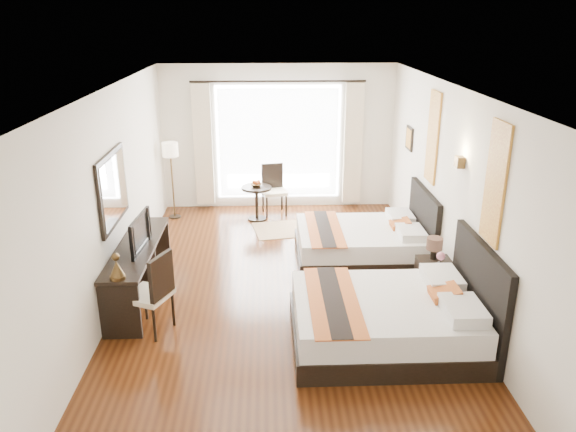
{
  "coord_description": "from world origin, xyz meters",
  "views": [
    {
      "loc": [
        -0.23,
        -7.04,
        3.68
      ],
      "look_at": [
        0.05,
        0.17,
        1.07
      ],
      "focal_mm": 35.0,
      "sensor_mm": 36.0,
      "label": 1
    }
  ],
  "objects_px": {
    "bed_near": "(392,318)",
    "nightstand": "(435,281)",
    "bed_far": "(365,242)",
    "window_chair": "(274,199)",
    "console_desk": "(139,271)",
    "table_lamp": "(434,245)",
    "vase": "(440,267)",
    "television": "(134,233)",
    "side_table": "(257,203)",
    "floor_lamp": "(170,155)",
    "desk_chair": "(151,308)",
    "fruit_bowl": "(256,185)"
  },
  "relations": [
    {
      "from": "bed_near",
      "to": "nightstand",
      "type": "height_order",
      "value": "bed_near"
    },
    {
      "from": "bed_far",
      "to": "window_chair",
      "type": "xyz_separation_m",
      "value": [
        -1.39,
        2.2,
        -0.0
      ]
    },
    {
      "from": "console_desk",
      "to": "table_lamp",
      "type": "bearing_deg",
      "value": -1.57
    },
    {
      "from": "nightstand",
      "to": "vase",
      "type": "bearing_deg",
      "value": -96.47
    },
    {
      "from": "nightstand",
      "to": "television",
      "type": "xyz_separation_m",
      "value": [
        -4.0,
        0.11,
        0.72
      ]
    },
    {
      "from": "bed_near",
      "to": "vase",
      "type": "xyz_separation_m",
      "value": [
        0.8,
        0.86,
        0.24
      ]
    },
    {
      "from": "television",
      "to": "side_table",
      "type": "relative_size",
      "value": 1.25
    },
    {
      "from": "window_chair",
      "to": "vase",
      "type": "bearing_deg",
      "value": 18.07
    },
    {
      "from": "floor_lamp",
      "to": "side_table",
      "type": "relative_size",
      "value": 2.24
    },
    {
      "from": "table_lamp",
      "to": "vase",
      "type": "height_order",
      "value": "table_lamp"
    },
    {
      "from": "television",
      "to": "nightstand",
      "type": "bearing_deg",
      "value": -87.14
    },
    {
      "from": "bed_far",
      "to": "table_lamp",
      "type": "relative_size",
      "value": 5.85
    },
    {
      "from": "table_lamp",
      "to": "floor_lamp",
      "type": "relative_size",
      "value": 0.24
    },
    {
      "from": "nightstand",
      "to": "desk_chair",
      "type": "xyz_separation_m",
      "value": [
        -3.69,
        -0.67,
        0.05
      ]
    },
    {
      "from": "bed_far",
      "to": "fruit_bowl",
      "type": "height_order",
      "value": "bed_far"
    },
    {
      "from": "floor_lamp",
      "to": "window_chair",
      "type": "relative_size",
      "value": 1.51
    },
    {
      "from": "console_desk",
      "to": "desk_chair",
      "type": "height_order",
      "value": "desk_chair"
    },
    {
      "from": "vase",
      "to": "desk_chair",
      "type": "xyz_separation_m",
      "value": [
        -3.67,
        -0.49,
        -0.25
      ]
    },
    {
      "from": "bed_near",
      "to": "vase",
      "type": "height_order",
      "value": "bed_near"
    },
    {
      "from": "nightstand",
      "to": "desk_chair",
      "type": "relative_size",
      "value": 0.54
    },
    {
      "from": "vase",
      "to": "window_chair",
      "type": "relative_size",
      "value": 0.13
    },
    {
      "from": "bed_far",
      "to": "vase",
      "type": "height_order",
      "value": "bed_far"
    },
    {
      "from": "console_desk",
      "to": "fruit_bowl",
      "type": "relative_size",
      "value": 10.81
    },
    {
      "from": "floor_lamp",
      "to": "side_table",
      "type": "height_order",
      "value": "floor_lamp"
    },
    {
      "from": "desk_chair",
      "to": "floor_lamp",
      "type": "height_order",
      "value": "floor_lamp"
    },
    {
      "from": "table_lamp",
      "to": "fruit_bowl",
      "type": "relative_size",
      "value": 1.69
    },
    {
      "from": "console_desk",
      "to": "desk_chair",
      "type": "xyz_separation_m",
      "value": [
        0.33,
        -0.91,
        -0.06
      ]
    },
    {
      "from": "console_desk",
      "to": "floor_lamp",
      "type": "relative_size",
      "value": 1.51
    },
    {
      "from": "table_lamp",
      "to": "television",
      "type": "distance_m",
      "value": 3.99
    },
    {
      "from": "television",
      "to": "window_chair",
      "type": "distance_m",
      "value": 3.98
    },
    {
      "from": "desk_chair",
      "to": "bed_far",
      "type": "bearing_deg",
      "value": -121.99
    },
    {
      "from": "vase",
      "to": "fruit_bowl",
      "type": "bearing_deg",
      "value": 125.51
    },
    {
      "from": "desk_chair",
      "to": "fruit_bowl",
      "type": "bearing_deg",
      "value": -83.83
    },
    {
      "from": "vase",
      "to": "floor_lamp",
      "type": "distance_m",
      "value": 5.42
    },
    {
      "from": "table_lamp",
      "to": "television",
      "type": "bearing_deg",
      "value": -179.81
    },
    {
      "from": "television",
      "to": "side_table",
      "type": "xyz_separation_m",
      "value": [
        1.54,
        3.11,
        -0.66
      ]
    },
    {
      "from": "bed_near",
      "to": "desk_chair",
      "type": "xyz_separation_m",
      "value": [
        -2.87,
        0.37,
        -0.01
      ]
    },
    {
      "from": "table_lamp",
      "to": "floor_lamp",
      "type": "distance_m",
      "value": 5.2
    },
    {
      "from": "nightstand",
      "to": "table_lamp",
      "type": "relative_size",
      "value": 1.63
    },
    {
      "from": "desk_chair",
      "to": "side_table",
      "type": "height_order",
      "value": "desk_chair"
    },
    {
      "from": "console_desk",
      "to": "fruit_bowl",
      "type": "height_order",
      "value": "console_desk"
    },
    {
      "from": "bed_far",
      "to": "floor_lamp",
      "type": "distance_m",
      "value": 3.99
    },
    {
      "from": "bed_near",
      "to": "vase",
      "type": "bearing_deg",
      "value": 47.12
    },
    {
      "from": "bed_far",
      "to": "console_desk",
      "type": "height_order",
      "value": "bed_far"
    },
    {
      "from": "bed_far",
      "to": "window_chair",
      "type": "bearing_deg",
      "value": 122.34
    },
    {
      "from": "fruit_bowl",
      "to": "bed_far",
      "type": "bearing_deg",
      "value": -47.45
    },
    {
      "from": "console_desk",
      "to": "fruit_bowl",
      "type": "bearing_deg",
      "value": 62.48
    },
    {
      "from": "table_lamp",
      "to": "window_chair",
      "type": "xyz_separation_m",
      "value": [
        -2.11,
        3.42,
        -0.44
      ]
    },
    {
      "from": "bed_near",
      "to": "television",
      "type": "distance_m",
      "value": 3.45
    },
    {
      "from": "vase",
      "to": "television",
      "type": "distance_m",
      "value": 4.01
    }
  ]
}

